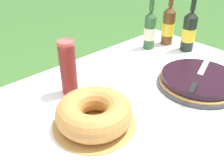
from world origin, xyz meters
TOP-DOWN VIEW (x-y plane):
  - garden_table at (0.00, 0.00)m, footprint 1.73×0.99m
  - tablecloth at (0.00, 0.00)m, footprint 1.74×1.00m
  - berry_tart at (0.39, -0.13)m, footprint 0.39×0.39m
  - serving_knife at (0.36, -0.14)m, footprint 0.36×0.14m
  - bundt_cake at (-0.15, -0.01)m, footprint 0.32×0.32m
  - cup_stack at (-0.09, 0.24)m, footprint 0.07×0.07m
  - cider_bottle_green at (0.57, 0.33)m, footprint 0.07×0.07m
  - cider_bottle_amber at (0.71, 0.29)m, footprint 0.08×0.08m
  - juice_bottle_red at (0.72, 0.14)m, footprint 0.08×0.08m

SIDE VIEW (x-z plane):
  - garden_table at x=0.00m, z-range 0.31..1.06m
  - tablecloth at x=0.00m, z-range 0.69..0.80m
  - berry_tart at x=0.39m, z-range 0.76..0.82m
  - bundt_cake at x=-0.15m, z-range 0.76..0.87m
  - serving_knife at x=0.36m, z-range 0.81..0.83m
  - cider_bottle_green at x=0.57m, z-range 0.72..1.03m
  - juice_bottle_red at x=0.72m, z-range 0.72..1.04m
  - cider_bottle_amber at x=0.71m, z-range 0.72..1.04m
  - cup_stack at x=-0.09m, z-range 0.76..1.01m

